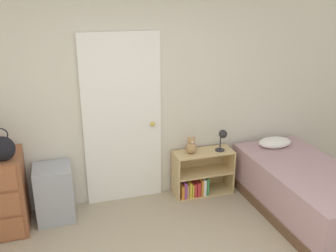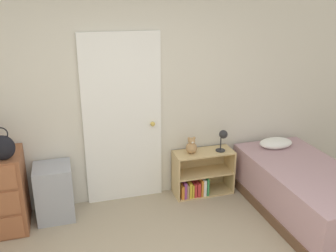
% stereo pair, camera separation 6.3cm
% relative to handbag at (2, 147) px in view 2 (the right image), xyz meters
% --- Properties ---
extents(wall_back, '(10.00, 0.06, 2.55)m').
position_rel_handbag_xyz_m(wall_back, '(1.22, 0.48, 0.28)').
color(wall_back, beige).
rests_on(wall_back, ground_plane).
extents(door_closed, '(0.91, 0.09, 2.03)m').
position_rel_handbag_xyz_m(door_closed, '(1.26, 0.42, 0.02)').
color(door_closed, white).
rests_on(door_closed, ground_plane).
extents(handbag, '(0.24, 0.13, 0.34)m').
position_rel_handbag_xyz_m(handbag, '(0.00, 0.00, 0.00)').
color(handbag, black).
rests_on(handbag, dresser).
extents(storage_bin, '(0.40, 0.40, 0.63)m').
position_rel_handbag_xyz_m(storage_bin, '(0.42, 0.22, -0.68)').
color(storage_bin, '#999EA8').
rests_on(storage_bin, ground_plane).
extents(bookshelf, '(0.74, 0.31, 0.56)m').
position_rel_handbag_xyz_m(bookshelf, '(2.17, 0.27, -0.77)').
color(bookshelf, tan).
rests_on(bookshelf, ground_plane).
extents(teddy_bear, '(0.14, 0.14, 0.21)m').
position_rel_handbag_xyz_m(teddy_bear, '(2.06, 0.27, -0.34)').
color(teddy_bear, tan).
rests_on(teddy_bear, bookshelf).
extents(desk_lamp, '(0.13, 0.13, 0.28)m').
position_rel_handbag_xyz_m(desk_lamp, '(2.45, 0.22, -0.24)').
color(desk_lamp, '#262628').
rests_on(desk_lamp, bookshelf).
extents(bed, '(0.97, 1.88, 0.67)m').
position_rel_handbag_xyz_m(bed, '(3.16, -0.50, -0.71)').
color(bed, brown).
rests_on(bed, ground_plane).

